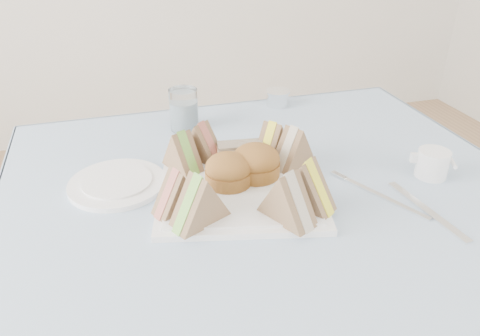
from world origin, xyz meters
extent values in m
cube|color=#8EAEC8|center=(0.00, 0.00, 0.74)|extent=(1.02, 1.02, 0.01)
cube|color=white|center=(-0.06, 0.07, 0.75)|extent=(0.37, 0.37, 0.01)
cylinder|color=#A2622A|center=(-0.08, 0.08, 0.79)|extent=(0.11, 0.11, 0.06)
cylinder|color=#A2622A|center=(-0.02, 0.09, 0.79)|extent=(0.10, 0.10, 0.06)
cube|color=#B8B088|center=(-0.03, 0.15, 0.78)|extent=(0.10, 0.05, 0.04)
cylinder|color=white|center=(-0.28, 0.15, 0.75)|extent=(0.22, 0.22, 0.01)
cylinder|color=white|center=(-0.11, 0.38, 0.80)|extent=(0.07, 0.07, 0.10)
cylinder|color=white|center=(0.16, 0.46, 0.76)|extent=(0.09, 0.09, 0.04)
cube|color=white|center=(0.24, -0.09, 0.75)|extent=(0.04, 0.20, 0.00)
cube|color=white|center=(0.19, -0.04, 0.75)|extent=(0.09, 0.17, 0.00)
cylinder|color=white|center=(0.33, 0.01, 0.77)|extent=(0.08, 0.08, 0.06)
camera|label=1|loc=(-0.27, -0.67, 1.23)|focal=35.00mm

